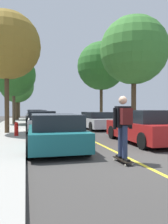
{
  "coord_description": "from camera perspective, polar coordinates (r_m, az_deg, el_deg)",
  "views": [
    {
      "loc": [
        -3.01,
        -5.91,
        1.51
      ],
      "look_at": [
        -0.11,
        5.01,
        1.33
      ],
      "focal_mm": 35.3,
      "sensor_mm": 36.0,
      "label": 1
    }
  ],
  "objects": [
    {
      "name": "parked_car_left_nearest",
      "position": [
        8.27,
        -7.59,
        -5.01
      ],
      "size": [
        2.06,
        4.34,
        1.3
      ],
      "color": "#196066",
      "rests_on": "ground"
    },
    {
      "name": "skateboard",
      "position": [
        6.33,
        9.98,
        -12.08
      ],
      "size": [
        0.25,
        0.85,
        0.1
      ],
      "color": "black",
      "rests_on": "ground"
    },
    {
      "name": "ground",
      "position": [
        6.8,
        12.1,
        -11.91
      ],
      "size": [
        80.0,
        80.0,
        0.0
      ],
      "primitive_type": "plane",
      "color": "#3D3A38"
    },
    {
      "name": "street_tree_left_far",
      "position": [
        28.38,
        -16.97,
        6.43
      ],
      "size": [
        4.09,
        4.09,
        6.19
      ],
      "color": "#4C3823",
      "rests_on": "sidewalk_left"
    },
    {
      "name": "parked_car_left_farthest",
      "position": [
        27.75,
        -12.7,
        -0.83
      ],
      "size": [
        2.12,
        4.44,
        1.37
      ],
      "color": "#B7B7BC",
      "rests_on": "ground"
    },
    {
      "name": "parked_car_right_nearest",
      "position": [
        10.04,
        15.0,
        -3.77
      ],
      "size": [
        1.86,
        4.45,
        1.44
      ],
      "color": "maroon",
      "rests_on": "ground"
    },
    {
      "name": "street_tree_left_near",
      "position": [
        20.84,
        -17.76,
        9.23
      ],
      "size": [
        3.9,
        3.9,
        6.36
      ],
      "color": "brown",
      "rests_on": "sidewalk_left"
    },
    {
      "name": "parked_car_left_near",
      "position": [
        14.97,
        -10.85,
        -2.38
      ],
      "size": [
        2.0,
        4.26,
        1.34
      ],
      "color": "white",
      "rests_on": "ground"
    },
    {
      "name": "fire_hydrant",
      "position": [
        11.57,
        -17.12,
        -4.2
      ],
      "size": [
        0.2,
        0.2,
        0.7
      ],
      "color": "#B2140F",
      "rests_on": "sidewalk_left"
    },
    {
      "name": "street_tree_right_nearest",
      "position": [
        15.73,
        12.78,
        15.25
      ],
      "size": [
        4.56,
        4.56,
        7.57
      ],
      "color": "#4C3823",
      "rests_on": "sidewalk_right"
    },
    {
      "name": "center_line",
      "position": [
        10.47,
        2.04,
        -7.36
      ],
      "size": [
        0.12,
        39.2,
        0.01
      ],
      "primitive_type": "cube",
      "color": "gold",
      "rests_on": "ground"
    },
    {
      "name": "parked_car_left_far",
      "position": [
        20.7,
        -11.96,
        -1.42
      ],
      "size": [
        1.98,
        4.35,
        1.37
      ],
      "color": "black",
      "rests_on": "ground"
    },
    {
      "name": "street_tree_right_near",
      "position": [
        21.7,
        4.5,
        11.76
      ],
      "size": [
        4.62,
        4.62,
        7.77
      ],
      "color": "#4C3823",
      "rests_on": "sidewalk_right"
    },
    {
      "name": "parked_car_right_near",
      "position": [
        16.14,
        3.16,
        -2.25
      ],
      "size": [
        2.0,
        4.43,
        1.26
      ],
      "color": "#B7B7BC",
      "rests_on": "ground"
    },
    {
      "name": "street_tree_left_farthest",
      "position": [
        34.57,
        -16.59,
        6.0
      ],
      "size": [
        3.77,
        3.77,
        6.37
      ],
      "color": "brown",
      "rests_on": "sidewalk_left"
    },
    {
      "name": "skateboarder",
      "position": [
        6.15,
        10.15,
        -2.88
      ],
      "size": [
        0.58,
        0.7,
        1.75
      ],
      "color": "black",
      "rests_on": "skateboard"
    },
    {
      "name": "street_tree_left_nearest",
      "position": [
        13.68,
        -19.42,
        15.95
      ],
      "size": [
        3.83,
        3.83,
        6.86
      ],
      "color": "#4C3823",
      "rests_on": "sidewalk_left"
    }
  ]
}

